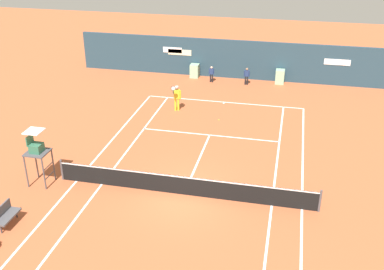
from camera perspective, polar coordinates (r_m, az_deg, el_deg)
name	(u,v)px	position (r m, az deg, el deg)	size (l,w,h in m)	color
ground_plane	(186,188)	(21.53, -0.69, -6.60)	(80.00, 80.00, 0.01)	#B25633
tennis_net	(183,185)	(20.79, -1.07, -6.25)	(12.10, 0.10, 1.07)	#4C4C51
sponsor_back_wall	(236,60)	(35.79, 5.47, 9.30)	(25.00, 1.02, 2.97)	#233D4C
umpire_chair	(37,150)	(22.20, -18.82, -1.75)	(1.00, 1.00, 2.76)	#47474C
player_bench	(5,214)	(20.40, -22.27, -9.16)	(0.54, 1.26, 0.88)	#38383D
player_on_baseline	(177,96)	(29.52, -1.92, 4.89)	(0.53, 0.82, 1.89)	yellow
ball_kid_right_post	(211,73)	(34.92, 2.44, 7.73)	(0.41, 0.18, 1.24)	black
ball_kid_left_post	(247,75)	(34.56, 6.84, 7.44)	(0.44, 0.19, 1.31)	black
tennis_ball_by_sideline	(219,120)	(28.46, 3.37, 1.91)	(0.07, 0.07, 0.07)	#CCE033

